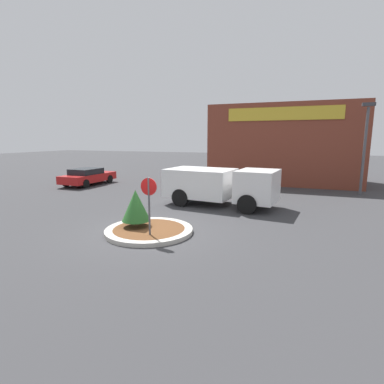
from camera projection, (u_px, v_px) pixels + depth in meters
The scene contains 8 objects.
ground_plane at pixel (149, 232), 11.16m from camera, with size 120.00×120.00×0.00m, color #38383A.
traffic_island at pixel (149, 230), 11.14m from camera, with size 3.25×3.25×0.16m.
stop_sign at pixel (149, 198), 10.20m from camera, with size 0.60×0.07×2.17m.
island_shrub at pixel (136, 205), 11.25m from camera, with size 1.07×1.07×1.41m.
utility_truck at pixel (219, 184), 15.46m from camera, with size 5.88×2.92×1.95m.
storefront_building at pixel (285, 144), 23.85m from camera, with size 11.01×6.07×5.95m.
parked_sedan_red at pixel (88, 176), 22.44m from camera, with size 2.01×4.38×1.25m.
light_pole at pixel (365, 141), 17.94m from camera, with size 0.70×0.30×5.53m.
Camera 1 is at (5.30, -9.44, 3.47)m, focal length 28.00 mm.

